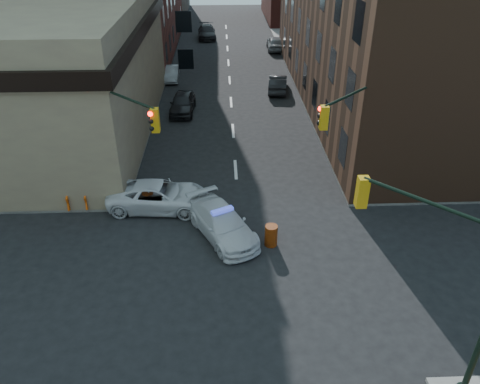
{
  "coord_description": "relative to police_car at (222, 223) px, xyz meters",
  "views": [
    {
      "loc": [
        -0.75,
        -15.62,
        13.76
      ],
      "look_at": [
        0.02,
        3.62,
        2.2
      ],
      "focal_mm": 35.0,
      "sensor_mm": 36.0,
      "label": 1
    }
  ],
  "objects": [
    {
      "name": "ground",
      "position": [
        0.87,
        -3.16,
        -0.72
      ],
      "size": [
        140.0,
        140.0,
        0.0
      ],
      "primitive_type": "plane",
      "color": "black",
      "rests_on": "ground"
    },
    {
      "name": "sidewalk_nw",
      "position": [
        -22.13,
        29.59,
        -0.65
      ],
      "size": [
        34.0,
        54.5,
        0.15
      ],
      "primitive_type": "cube",
      "color": "gray",
      "rests_on": "ground"
    },
    {
      "name": "sidewalk_ne",
      "position": [
        23.87,
        29.59,
        -0.65
      ],
      "size": [
        34.0,
        54.5,
        0.15
      ],
      "primitive_type": "cube",
      "color": "gray",
      "rests_on": "ground"
    },
    {
      "name": "commercial_row_ne",
      "position": [
        13.87,
        19.34,
        6.28
      ],
      "size": [
        14.0,
        34.0,
        14.0
      ],
      "primitive_type": "cube",
      "color": "#4B2E1E",
      "rests_on": "ground"
    },
    {
      "name": "signal_pole_se",
      "position": [
        6.9,
        -8.68,
        3.89
      ],
      "size": [
        5.4,
        5.27,
        8.0
      ],
      "rotation": [
        0.0,
        0.0,
        2.36
      ],
      "color": "black",
      "rests_on": "sidewalk_se"
    },
    {
      "name": "signal_pole_nw",
      "position": [
        -4.98,
        2.18,
        3.62
      ],
      "size": [
        3.58,
        3.67,
        8.0
      ],
      "rotation": [
        0.0,
        0.0,
        -0.79
      ],
      "color": "black",
      "rests_on": "sidewalk_nw"
    },
    {
      "name": "signal_pole_ne",
      "position": [
        6.7,
        2.19,
        3.62
      ],
      "size": [
        3.67,
        3.58,
        8.0
      ],
      "rotation": [
        0.0,
        0.0,
        -2.36
      ],
      "color": "black",
      "rests_on": "sidewalk_ne"
    },
    {
      "name": "tree_ne_near",
      "position": [
        8.37,
        22.84,
        2.77
      ],
      "size": [
        3.0,
        3.0,
        4.85
      ],
      "color": "black",
      "rests_on": "sidewalk_ne"
    },
    {
      "name": "tree_ne_far",
      "position": [
        8.37,
        30.84,
        2.77
      ],
      "size": [
        3.0,
        3.0,
        4.85
      ],
      "color": "black",
      "rests_on": "sidewalk_ne"
    },
    {
      "name": "police_car",
      "position": [
        0.0,
        0.0,
        0.0
      ],
      "size": [
        4.04,
        5.35,
        1.44
      ],
      "primitive_type": "imported",
      "rotation": [
        0.0,
        0.0,
        0.47
      ],
      "color": "silver",
      "rests_on": "ground"
    },
    {
      "name": "pickup",
      "position": [
        -3.36,
        2.64,
        0.03
      ],
      "size": [
        5.58,
        2.92,
        1.5
      ],
      "primitive_type": "imported",
      "rotation": [
        0.0,
        0.0,
        1.49
      ],
      "color": "silver",
      "rests_on": "ground"
    },
    {
      "name": "parked_car_wnear",
      "position": [
        -3.02,
        16.71,
        0.05
      ],
      "size": [
        2.01,
        4.59,
        1.54
      ],
      "primitive_type": "imported",
      "rotation": [
        0.0,
        0.0,
        -0.04
      ],
      "color": "black",
      "rests_on": "ground"
    },
    {
      "name": "parked_car_wfar",
      "position": [
        -4.63,
        25.13,
        -0.09
      ],
      "size": [
        1.43,
        3.89,
        1.27
      ],
      "primitive_type": "imported",
      "rotation": [
        0.0,
        0.0,
        0.02
      ],
      "color": "#92959A",
      "rests_on": "ground"
    },
    {
      "name": "parked_car_wdeep",
      "position": [
        -1.63,
        42.2,
        0.04
      ],
      "size": [
        2.39,
        5.36,
        1.53
      ],
      "primitive_type": "imported",
      "rotation": [
        0.0,
        0.0,
        0.05
      ],
      "color": "black",
      "rests_on": "ground"
    },
    {
      "name": "parked_car_enear",
      "position": [
        5.09,
        21.54,
        0.0
      ],
      "size": [
        2.11,
        4.56,
        1.45
      ],
      "primitive_type": "imported",
      "rotation": [
        0.0,
        0.0,
        3.01
      ],
      "color": "black",
      "rests_on": "ground"
    },
    {
      "name": "parked_car_efar",
      "position": [
        6.37,
        36.05,
        0.05
      ],
      "size": [
        1.95,
        4.58,
        1.54
      ],
      "primitive_type": "imported",
      "rotation": [
        0.0,
        0.0,
        3.11
      ],
      "color": "gray",
      "rests_on": "ground"
    },
    {
      "name": "pedestrian_a",
      "position": [
        -6.75,
        4.3,
        0.24
      ],
      "size": [
        0.7,
        0.67,
        1.62
      ],
      "primitive_type": "imported",
      "rotation": [
        0.0,
        0.0,
        -0.68
      ],
      "color": "black",
      "rests_on": "sidewalk_nw"
    },
    {
      "name": "pedestrian_b",
      "position": [
        -11.09,
        6.11,
        0.25
      ],
      "size": [
        0.84,
        0.68,
        1.64
      ],
      "primitive_type": "imported",
      "rotation": [
        0.0,
        0.0,
        -0.07
      ],
      "color": "black",
      "rests_on": "sidewalk_nw"
    },
    {
      "name": "pedestrian_c",
      "position": [
        -11.06,
        2.84,
        0.38
      ],
      "size": [
        1.18,
        0.99,
        1.9
      ],
      "primitive_type": "imported",
      "rotation": [
        0.0,
        0.0,
        0.58
      ],
      "color": "black",
      "rests_on": "sidewalk_nw"
    },
    {
      "name": "barrel_road",
      "position": [
        2.31,
        -0.86,
        -0.18
      ],
      "size": [
        0.8,
        0.8,
        1.08
      ],
      "primitive_type": "cylinder",
      "rotation": [
        0.0,
        0.0,
        -0.43
      ],
      "color": "#EE370B",
      "rests_on": "ground"
    },
    {
      "name": "barrel_bank",
      "position": [
        -3.91,
        2.44,
        -0.19
      ],
      "size": [
        0.66,
        0.66,
        1.07
      ],
      "primitive_type": "cylinder",
      "rotation": [
        0.0,
        0.0,
        -0.12
      ],
      "color": "#CF6909",
      "rests_on": "ground"
    },
    {
      "name": "barricade_nw_a",
      "position": [
        -8.48,
        4.84,
        -0.08
      ],
      "size": [
        1.42,
        0.88,
        0.99
      ],
      "primitive_type": null,
      "rotation": [
        0.0,
        0.0,
        0.18
      ],
      "color": "red",
      "rests_on": "sidewalk_nw"
    },
    {
      "name": "barricade_nw_b",
      "position": [
        -7.63,
        2.54,
        -0.11
      ],
      "size": [
        1.28,
        0.7,
        0.93
      ],
      "primitive_type": null,
      "rotation": [
        0.0,
        0.0,
        0.06
      ],
      "color": "red",
      "rests_on": "sidewalk_nw"
    }
  ]
}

